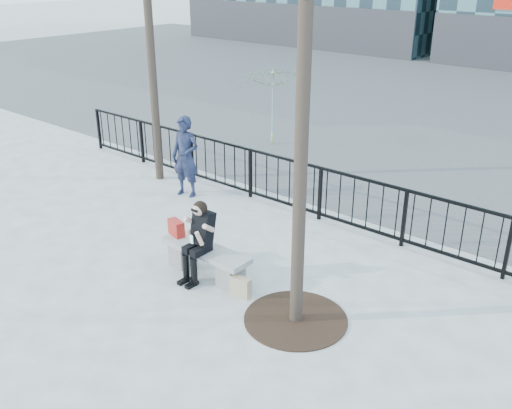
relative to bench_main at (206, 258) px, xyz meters
The scene contains 10 objects.
ground 0.30m from the bench_main, ahead, with size 120.00×120.00×0.00m, color gray.
street_surface 15.00m from the bench_main, 90.00° to the left, with size 60.00×23.00×0.01m, color #474747.
railing 3.01m from the bench_main, 90.00° to the left, with size 14.00×0.06×1.10m.
tree_grate 1.92m from the bench_main, ahead, with size 1.50×1.50×0.02m, color black.
bench_main is the anchor object (origin of this frame).
seated_woman 0.40m from the bench_main, 90.00° to the right, with size 0.50×0.64×1.34m.
handbag 0.77m from the bench_main, behind, with size 0.33×0.15×0.27m, color #AB1C15.
shopping_bag 0.89m from the bench_main, ahead, with size 0.34×0.13×0.33m, color #C6B68C.
standing_man 3.57m from the bench_main, 141.32° to the left, with size 0.64×0.42×1.76m, color black.
vendor_umbrella 7.29m from the bench_main, 120.12° to the left, with size 2.32×2.37×2.13m, color yellow.
Camera 1 is at (5.88, -5.75, 4.79)m, focal length 40.00 mm.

